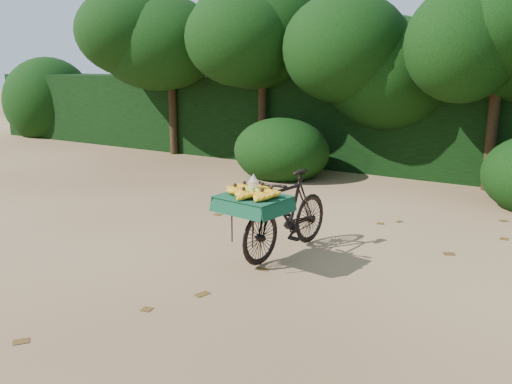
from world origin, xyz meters
The scene contains 6 objects.
ground centered at (0.00, 0.00, 0.00)m, with size 80.00×80.00×0.00m, color tan.
vendor_bicycle centered at (-0.87, 0.62, 0.48)m, with size 0.75×1.71×0.94m.
hedge_backdrop centered at (0.00, 6.30, 0.90)m, with size 26.00×1.80×1.80m, color black.
tree_row centered at (-0.65, 5.50, 2.00)m, with size 14.50×2.00×4.00m, color black, non-canonical shape.
bush_clumps centered at (0.50, 4.30, 0.45)m, with size 8.80×1.70×0.90m, color black, non-canonical shape.
leaf_litter centered at (0.00, 0.65, 0.01)m, with size 7.00×7.30×0.01m, color #533816, non-canonical shape.
Camera 1 is at (1.94, -4.49, 2.11)m, focal length 38.00 mm.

